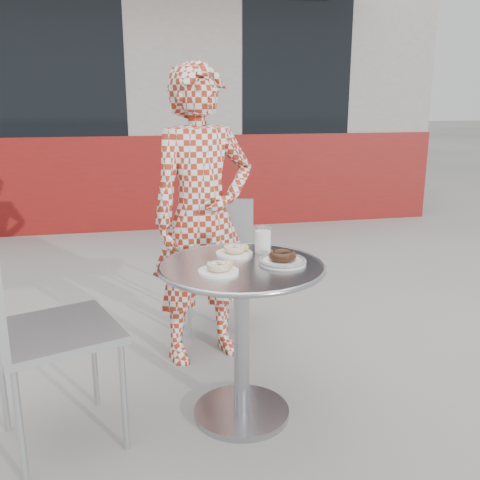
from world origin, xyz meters
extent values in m
plane|color=gray|center=(0.00, 0.00, 0.00)|extent=(60.00, 60.00, 0.00)
cube|color=gray|center=(0.00, 5.60, 1.50)|extent=(6.00, 4.00, 3.00)
cube|color=maroon|center=(0.00, 3.68, 0.50)|extent=(6.02, 0.20, 1.00)
cube|color=black|center=(-1.20, 3.61, 1.70)|extent=(1.60, 0.04, 1.40)
cube|color=black|center=(1.40, 3.61, 1.70)|extent=(1.20, 0.04, 1.40)
cylinder|color=#B5B5BA|center=(0.01, -0.04, 0.01)|extent=(0.42, 0.42, 0.03)
cylinder|color=#B5B5BA|center=(0.01, -0.04, 0.35)|extent=(0.07, 0.07, 0.68)
cylinder|color=#B5B5BA|center=(0.01, -0.04, 0.69)|extent=(0.68, 0.68, 0.02)
torus|color=#B5B5BA|center=(0.01, -0.04, 0.69)|extent=(0.70, 0.70, 0.02)
cube|color=#B0B3B8|center=(0.07, 0.94, 0.42)|extent=(0.45, 0.45, 0.03)
cube|color=#B0B3B8|center=(0.04, 0.75, 0.64)|extent=(0.40, 0.08, 0.40)
cube|color=#B0B3B8|center=(-0.74, -0.06, 0.48)|extent=(0.58, 0.58, 0.03)
imported|color=maroon|center=(-0.07, 0.59, 0.77)|extent=(0.65, 0.51, 1.55)
cylinder|color=white|center=(0.00, 0.11, 0.71)|extent=(0.16, 0.16, 0.01)
torus|color=#B07943|center=(0.00, 0.11, 0.73)|extent=(0.09, 0.09, 0.03)
sphere|color=#B77A3F|center=(0.06, 0.12, 0.73)|extent=(0.03, 0.03, 0.03)
cylinder|color=white|center=(-0.11, -0.12, 0.71)|extent=(0.16, 0.16, 0.01)
torus|color=#B07943|center=(-0.11, -0.12, 0.73)|extent=(0.09, 0.09, 0.03)
sphere|color=#B77A3F|center=(-0.06, -0.10, 0.73)|extent=(0.03, 0.03, 0.03)
cylinder|color=white|center=(0.18, -0.05, 0.71)|extent=(0.19, 0.19, 0.01)
torus|color=black|center=(0.18, -0.05, 0.74)|extent=(0.12, 0.12, 0.04)
torus|color=black|center=(0.18, -0.05, 0.72)|extent=(0.20, 0.20, 0.02)
cylinder|color=white|center=(0.14, 0.12, 0.75)|extent=(0.07, 0.07, 0.10)
cylinder|color=white|center=(0.14, 0.12, 0.76)|extent=(0.08, 0.08, 0.12)
camera|label=1|loc=(-0.44, -2.10, 1.37)|focal=40.00mm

